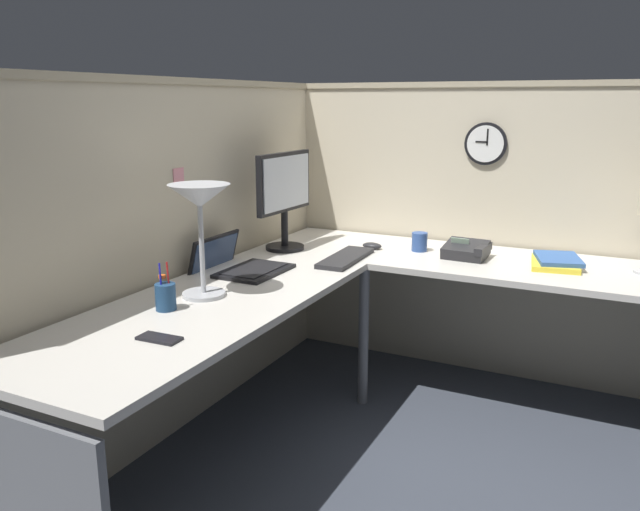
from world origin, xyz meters
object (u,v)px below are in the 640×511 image
(keyboard, at_px, (346,258))
(pen_cup, at_px, (165,296))
(laptop, at_px, (237,265))
(office_phone, at_px, (467,251))
(coffee_mug, at_px, (420,242))
(monitor, at_px, (284,193))
(book_stack, at_px, (556,262))
(wall_clock, at_px, (486,144))
(cell_phone, at_px, (159,338))
(computer_mouse, at_px, (372,246))
(desk_lamp_dome, at_px, (200,205))

(keyboard, relative_size, pen_cup, 2.39)
(laptop, distance_m, office_phone, 1.13)
(office_phone, xyz_separation_m, coffee_mug, (0.04, 0.26, 0.01))
(pen_cup, relative_size, office_phone, 0.84)
(monitor, distance_m, book_stack, 1.36)
(wall_clock, bearing_deg, keyboard, 142.70)
(book_stack, relative_size, wall_clock, 1.46)
(keyboard, distance_m, cell_phone, 1.23)
(pen_cup, distance_m, wall_clock, 1.88)
(computer_mouse, relative_size, pen_cup, 0.58)
(monitor, distance_m, keyboard, 0.48)
(office_phone, distance_m, wall_clock, 0.61)
(pen_cup, bearing_deg, coffee_mug, -22.57)
(computer_mouse, bearing_deg, coffee_mug, -74.19)
(pen_cup, bearing_deg, keyboard, -16.48)
(office_phone, relative_size, book_stack, 0.67)
(monitor, bearing_deg, wall_clock, -56.42)
(computer_mouse, xyz_separation_m, pen_cup, (-1.26, 0.32, 0.04))
(desk_lamp_dome, relative_size, book_stack, 1.39)
(desk_lamp_dome, relative_size, office_phone, 2.08)
(book_stack, bearing_deg, keyboard, 109.92)
(laptop, relative_size, wall_clock, 1.75)
(cell_phone, bearing_deg, computer_mouse, -7.45)
(desk_lamp_dome, bearing_deg, laptop, 14.91)
(laptop, bearing_deg, computer_mouse, -30.60)
(computer_mouse, height_order, office_phone, office_phone)
(office_phone, distance_m, book_stack, 0.41)
(monitor, xyz_separation_m, office_phone, (0.23, -0.90, -0.26))
(book_stack, height_order, coffee_mug, coffee_mug)
(keyboard, relative_size, cell_phone, 2.99)
(office_phone, bearing_deg, pen_cup, 147.79)
(office_phone, relative_size, wall_clock, 0.97)
(computer_mouse, height_order, coffee_mug, coffee_mug)
(laptop, bearing_deg, desk_lamp_dome, -165.09)
(wall_clock, bearing_deg, laptop, 140.23)
(wall_clock, bearing_deg, office_phone, -177.31)
(keyboard, bearing_deg, cell_phone, 172.65)
(book_stack, height_order, wall_clock, wall_clock)
(laptop, xyz_separation_m, wall_clock, (1.05, -0.87, 0.51))
(monitor, relative_size, wall_clock, 2.27)
(desk_lamp_dome, relative_size, pen_cup, 2.47)
(laptop, height_order, keyboard, laptop)
(laptop, xyz_separation_m, coffee_mug, (0.74, -0.63, 0.02))
(keyboard, bearing_deg, laptop, 134.24)
(laptop, distance_m, pen_cup, 0.60)
(pen_cup, height_order, coffee_mug, pen_cup)
(keyboard, height_order, cell_phone, keyboard)
(computer_mouse, xyz_separation_m, book_stack, (0.06, -0.90, 0.00))
(pen_cup, xyz_separation_m, cell_phone, (-0.25, -0.18, -0.05))
(coffee_mug, height_order, wall_clock, wall_clock)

